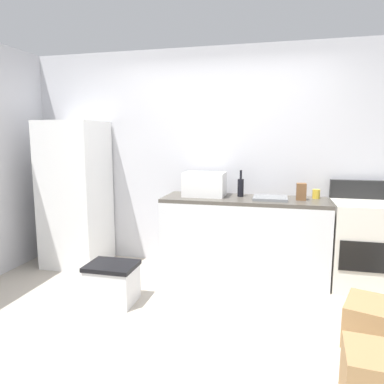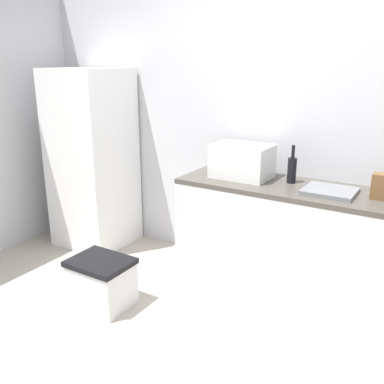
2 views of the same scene
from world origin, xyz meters
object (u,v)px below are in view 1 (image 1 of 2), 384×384
at_px(stove_oven, 361,243).
at_px(wine_bottle, 241,187).
at_px(microwave, 205,184).
at_px(coffee_mug, 316,194).
at_px(knife_block, 301,192).
at_px(refrigerator, 76,194).
at_px(storage_bin, 112,283).

height_order(stove_oven, wine_bottle, wine_bottle).
distance_m(microwave, coffee_mug, 1.23).
bearing_deg(microwave, knife_block, -1.47).
xyz_separation_m(refrigerator, storage_bin, (0.90, -0.90, -0.68)).
xyz_separation_m(refrigerator, microwave, (1.59, 0.09, 0.16)).
distance_m(knife_block, storage_bin, 2.15).
distance_m(wine_bottle, storage_bin, 1.71).
distance_m(refrigerator, wine_bottle, 2.01).
relative_size(coffee_mug, storage_bin, 0.22).
xyz_separation_m(wine_bottle, storage_bin, (-1.10, -1.03, -0.82)).
bearing_deg(stove_oven, microwave, 178.91).
bearing_deg(knife_block, microwave, 178.53).
relative_size(refrigerator, microwave, 3.81).
distance_m(refrigerator, stove_oven, 3.30).
bearing_deg(knife_block, coffee_mug, 39.14).
xyz_separation_m(microwave, knife_block, (1.06, -0.03, -0.05)).
bearing_deg(stove_oven, coffee_mug, 162.85).
xyz_separation_m(coffee_mug, knife_block, (-0.17, -0.14, 0.04)).
distance_m(microwave, knife_block, 1.06).
bearing_deg(microwave, refrigerator, -176.87).
height_order(wine_bottle, coffee_mug, wine_bottle).
bearing_deg(coffee_mug, refrigerator, -176.03).
height_order(refrigerator, microwave, refrigerator).
height_order(knife_block, storage_bin, knife_block).
bearing_deg(storage_bin, stove_oven, 21.92).
height_order(microwave, coffee_mug, microwave).
xyz_separation_m(stove_oven, storage_bin, (-2.37, -0.95, -0.27)).
bearing_deg(microwave, coffee_mug, 5.06).
distance_m(refrigerator, microwave, 1.60).
distance_m(stove_oven, wine_bottle, 1.39).
distance_m(coffee_mug, storage_bin, 2.33).
bearing_deg(refrigerator, wine_bottle, 3.87).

